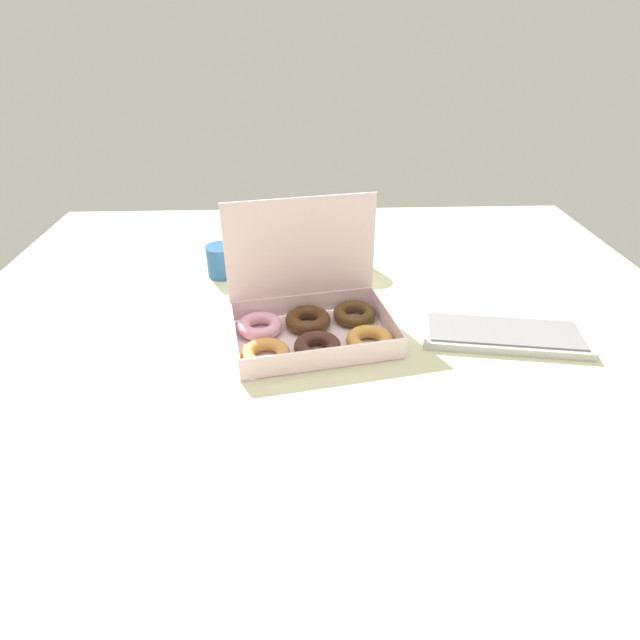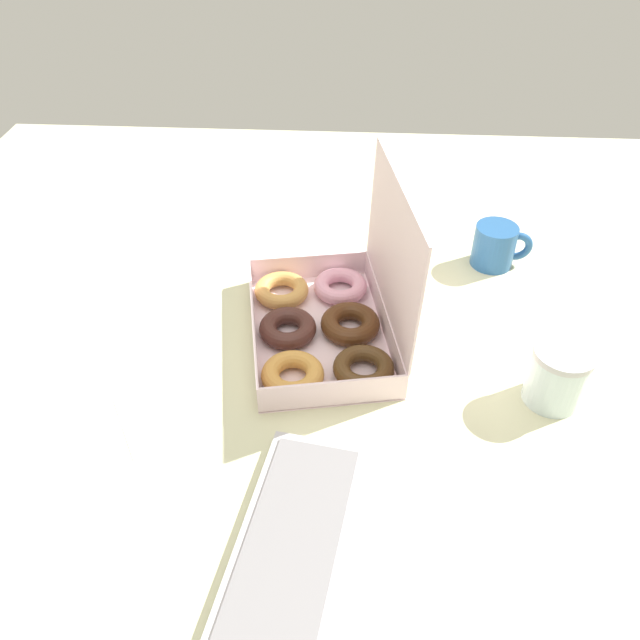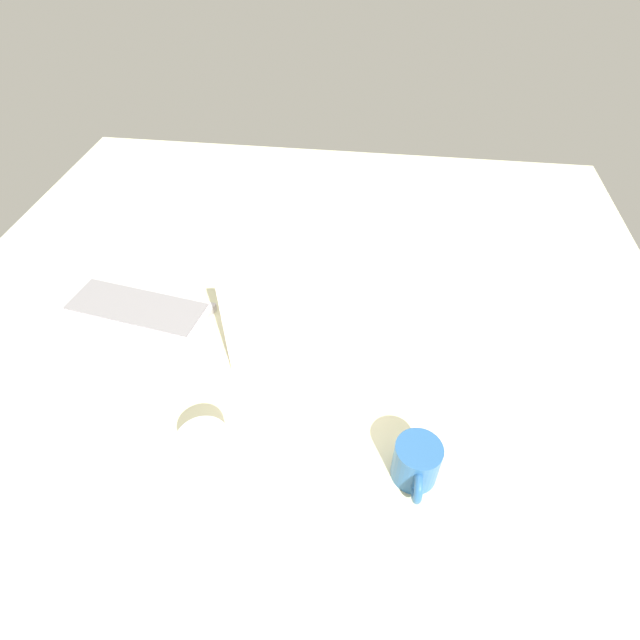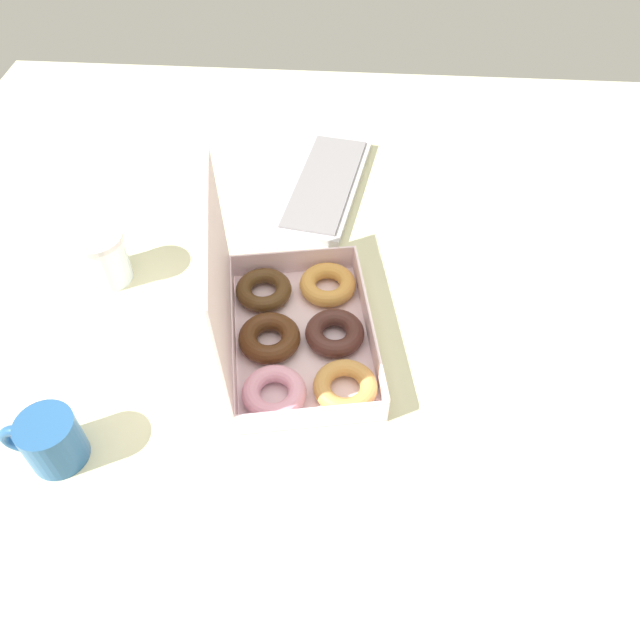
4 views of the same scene
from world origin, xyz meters
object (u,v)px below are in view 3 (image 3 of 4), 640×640
Objects in this scene: donut_box at (309,325)px; keyboard at (137,309)px; glass_jar at (206,454)px; coffee_mug at (416,463)px.

donut_box is 1.02× the size of keyboard.
donut_box is 42.45cm from keyboard.
glass_jar is at bearing 69.76° from donut_box.
glass_jar is at bearing 5.30° from coffee_mug.
glass_jar is at bearing 127.48° from keyboard.
donut_box is 37.91cm from glass_jar.
keyboard is at bearing -27.76° from coffee_mug.
keyboard is 3.70× the size of glass_jar.
coffee_mug is at bearing 152.24° from keyboard.
donut_box reaches higher than coffee_mug.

